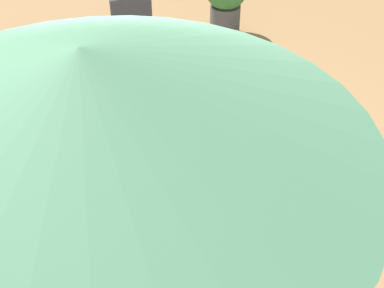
{
  "coord_description": "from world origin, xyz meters",
  "views": [
    {
      "loc": [
        3.9,
        -0.64,
        3.47
      ],
      "look_at": [
        0.0,
        0.0,
        0.32
      ],
      "focal_mm": 47.59,
      "sensor_mm": 36.0,
      "label": 1
    }
  ],
  "objects_px": {
    "throw_pillow_0": "(265,103)",
    "round_bed": "(192,148)",
    "throw_pillow_2": "(189,78)",
    "throw_pillow_1": "(233,85)",
    "throw_pillow_3": "(145,84)",
    "patio_chair": "(131,25)",
    "patio_umbrella": "(86,100)"
  },
  "relations": [
    {
      "from": "throw_pillow_0",
      "to": "round_bed",
      "type": "bearing_deg",
      "value": -80.12
    },
    {
      "from": "throw_pillow_2",
      "to": "throw_pillow_1",
      "type": "bearing_deg",
      "value": 70.3
    },
    {
      "from": "throw_pillow_1",
      "to": "throw_pillow_3",
      "type": "distance_m",
      "value": 0.93
    },
    {
      "from": "round_bed",
      "to": "throw_pillow_1",
      "type": "height_order",
      "value": "throw_pillow_1"
    },
    {
      "from": "throw_pillow_0",
      "to": "throw_pillow_1",
      "type": "height_order",
      "value": "throw_pillow_0"
    },
    {
      "from": "throw_pillow_2",
      "to": "patio_chair",
      "type": "distance_m",
      "value": 1.65
    },
    {
      "from": "throw_pillow_0",
      "to": "throw_pillow_3",
      "type": "relative_size",
      "value": 1.12
    },
    {
      "from": "throw_pillow_3",
      "to": "patio_umbrella",
      "type": "xyz_separation_m",
      "value": [
        2.91,
        -0.39,
        1.75
      ]
    },
    {
      "from": "round_bed",
      "to": "throw_pillow_3",
      "type": "xyz_separation_m",
      "value": [
        -0.68,
        -0.39,
        0.36
      ]
    },
    {
      "from": "throw_pillow_0",
      "to": "patio_umbrella",
      "type": "xyz_separation_m",
      "value": [
        2.36,
        -1.54,
        1.75
      ]
    },
    {
      "from": "throw_pillow_2",
      "to": "patio_chair",
      "type": "bearing_deg",
      "value": -161.55
    },
    {
      "from": "patio_chair",
      "to": "throw_pillow_3",
      "type": "bearing_deg",
      "value": -98.07
    },
    {
      "from": "patio_umbrella",
      "to": "patio_chair",
      "type": "bearing_deg",
      "value": 175.62
    },
    {
      "from": "throw_pillow_2",
      "to": "throw_pillow_3",
      "type": "height_order",
      "value": "throw_pillow_2"
    },
    {
      "from": "throw_pillow_0",
      "to": "patio_chair",
      "type": "height_order",
      "value": "patio_chair"
    },
    {
      "from": "patio_chair",
      "to": "patio_umbrella",
      "type": "bearing_deg",
      "value": -104.07
    },
    {
      "from": "throw_pillow_0",
      "to": "throw_pillow_2",
      "type": "height_order",
      "value": "throw_pillow_2"
    },
    {
      "from": "round_bed",
      "to": "patio_umbrella",
      "type": "relative_size",
      "value": 0.91
    },
    {
      "from": "throw_pillow_2",
      "to": "patio_umbrella",
      "type": "relative_size",
      "value": 0.2
    },
    {
      "from": "throw_pillow_0",
      "to": "patio_chair",
      "type": "bearing_deg",
      "value": -151.0
    },
    {
      "from": "round_bed",
      "to": "throw_pillow_3",
      "type": "height_order",
      "value": "throw_pillow_3"
    },
    {
      "from": "round_bed",
      "to": "throw_pillow_1",
      "type": "xyz_separation_m",
      "value": [
        -0.56,
        0.53,
        0.33
      ]
    },
    {
      "from": "round_bed",
      "to": "throw_pillow_1",
      "type": "relative_size",
      "value": 4.43
    },
    {
      "from": "throw_pillow_0",
      "to": "patio_umbrella",
      "type": "distance_m",
      "value": 3.31
    },
    {
      "from": "patio_chair",
      "to": "throw_pillow_0",
      "type": "bearing_deg",
      "value": -70.69
    },
    {
      "from": "throw_pillow_0",
      "to": "patio_umbrella",
      "type": "bearing_deg",
      "value": -33.19
    },
    {
      "from": "throw_pillow_0",
      "to": "throw_pillow_1",
      "type": "xyz_separation_m",
      "value": [
        -0.43,
        -0.23,
        -0.03
      ]
    },
    {
      "from": "throw_pillow_0",
      "to": "throw_pillow_3",
      "type": "xyz_separation_m",
      "value": [
        -0.55,
        -1.15,
        0.0
      ]
    },
    {
      "from": "throw_pillow_1",
      "to": "round_bed",
      "type": "bearing_deg",
      "value": -43.54
    },
    {
      "from": "throw_pillow_3",
      "to": "throw_pillow_1",
      "type": "bearing_deg",
      "value": 82.52
    },
    {
      "from": "throw_pillow_2",
      "to": "patio_umbrella",
      "type": "distance_m",
      "value": 3.53
    },
    {
      "from": "throw_pillow_1",
      "to": "patio_chair",
      "type": "bearing_deg",
      "value": -150.69
    }
  ]
}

